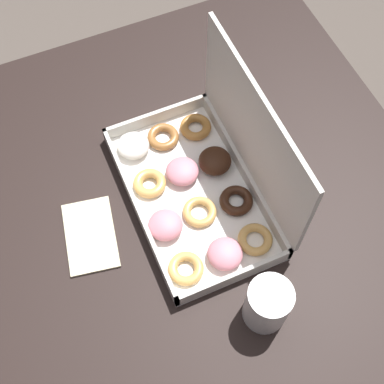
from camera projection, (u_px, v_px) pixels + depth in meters
ground_plane at (184, 298)px, 1.68m from camera, size 8.00×8.00×0.00m
dining_table at (180, 215)px, 1.15m from camera, size 0.94×0.98×0.70m
donut_box at (205, 178)px, 1.02m from camera, size 0.39×0.24×0.26m
coffee_mug at (267, 304)px, 0.90m from camera, size 0.08×0.08×0.11m
paper_napkin at (90, 235)px, 1.02m from camera, size 0.16×0.12×0.01m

